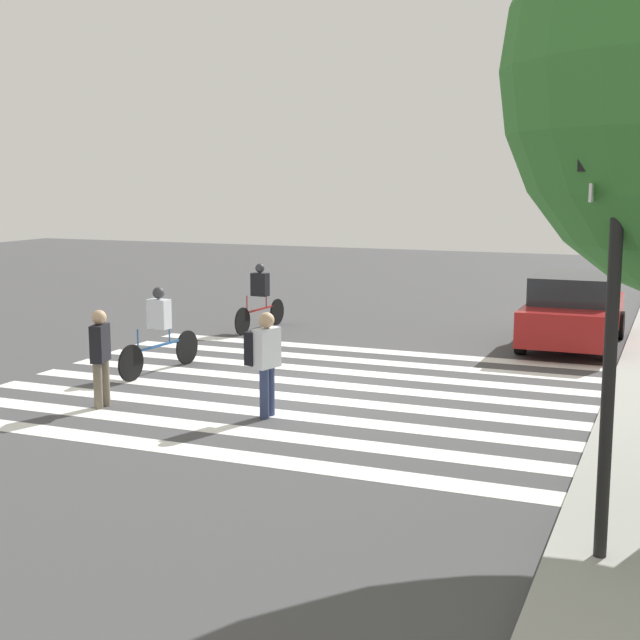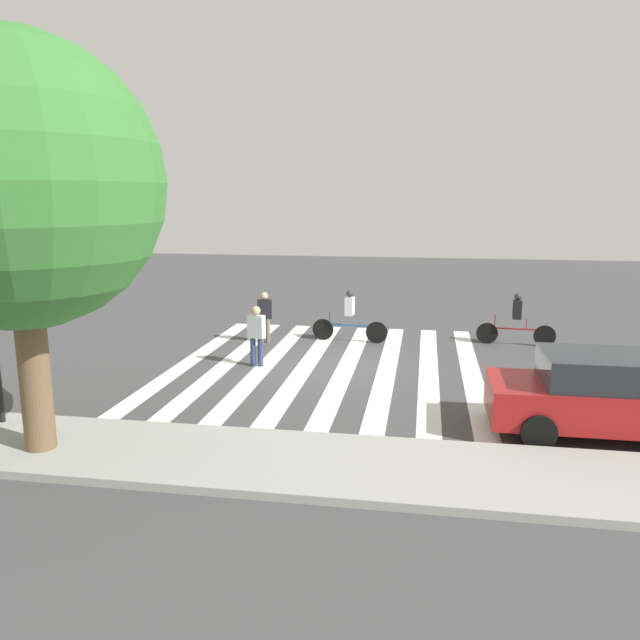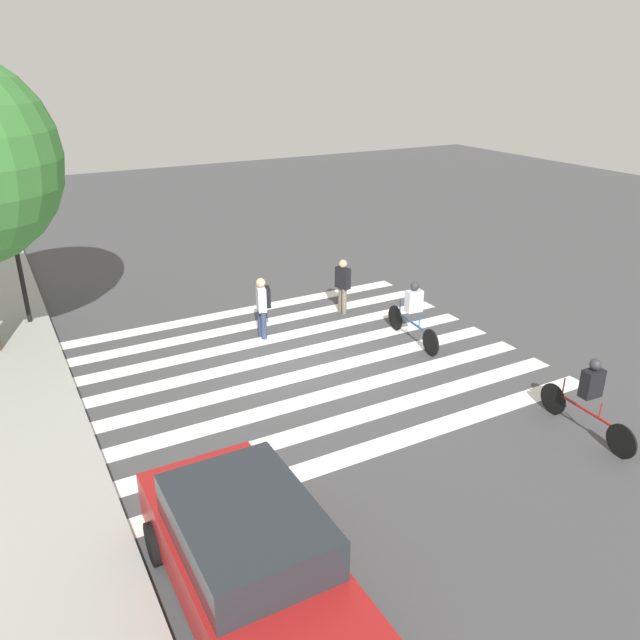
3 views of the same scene
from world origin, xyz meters
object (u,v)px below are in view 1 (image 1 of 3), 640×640
Objects in this scene: traffic_light at (602,215)px; car_parked_dark_suv at (573,310)px; pedestrian_adult_blue_shirt at (100,353)px; cyclist_near_curb at (159,327)px; pedestrian_adult_yellow_jacket at (264,356)px; cyclist_far_lane at (260,294)px.

car_parked_dark_suv is at bearing -172.69° from traffic_light.
cyclist_near_curb is (-2.56, -0.54, -0.02)m from pedestrian_adult_blue_shirt.
pedestrian_adult_yellow_jacket is 8.57m from car_parked_dark_suv.
traffic_light reaches higher than pedestrian_adult_yellow_jacket.
cyclist_near_curb is 8.88m from car_parked_dark_suv.
cyclist_near_curb is at bearing -108.08° from pedestrian_adult_yellow_jacket.
pedestrian_adult_yellow_jacket is 3.81m from cyclist_near_curb.
cyclist_near_curb is at bearing 175.46° from pedestrian_adult_blue_shirt.
traffic_light is at bearing 7.18° from car_parked_dark_suv.
pedestrian_adult_yellow_jacket is 0.68× the size of cyclist_near_curb.
cyclist_far_lane is at bearing -138.23° from pedestrian_adult_yellow_jacket.
traffic_light is at bearing 69.39° from pedestrian_adult_yellow_jacket.
cyclist_far_lane reaches higher than pedestrian_adult_blue_shirt.
cyclist_far_lane is 0.55× the size of car_parked_dark_suv.
cyclist_near_curb is at bearing -124.80° from traffic_light.
cyclist_near_curb reaches higher than car_parked_dark_suv.
cyclist_near_curb reaches higher than pedestrian_adult_blue_shirt.
traffic_light is 14.06m from cyclist_far_lane.
pedestrian_adult_yellow_jacket is at bearing 83.56° from pedestrian_adult_blue_shirt.
cyclist_far_lane is at bearing 170.39° from pedestrian_adult_blue_shirt.
traffic_light reaches higher than car_parked_dark_suv.
traffic_light reaches higher than cyclist_near_curb.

